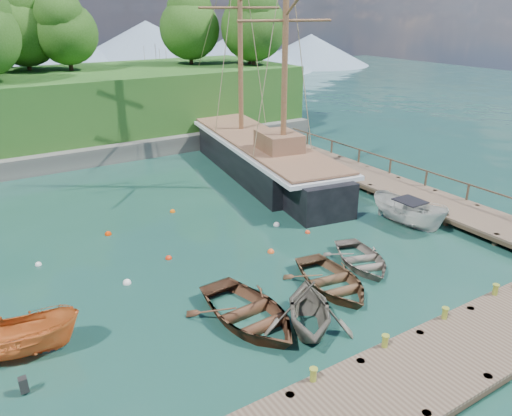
{
  "coord_description": "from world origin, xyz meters",
  "views": [
    {
      "loc": [
        -11.85,
        -14.25,
        10.99
      ],
      "look_at": [
        0.13,
        4.58,
        2.0
      ],
      "focal_mm": 35.0,
      "sensor_mm": 36.0,
      "label": 1
    }
  ],
  "objects_px": {
    "rowboat_2": "(332,288)",
    "cabin_boat_white": "(407,225)",
    "rowboat_0": "(249,322)",
    "motorboat_orange": "(18,357)",
    "schooner": "(260,159)",
    "rowboat_3": "(361,265)",
    "rowboat_1": "(308,329)"
  },
  "relations": [
    {
      "from": "rowboat_2",
      "to": "cabin_boat_white",
      "type": "bearing_deg",
      "value": 28.75
    },
    {
      "from": "rowboat_0",
      "to": "motorboat_orange",
      "type": "xyz_separation_m",
      "value": [
        -7.65,
        2.47,
        0.0
      ]
    },
    {
      "from": "rowboat_0",
      "to": "schooner",
      "type": "xyz_separation_m",
      "value": [
        10.27,
        15.05,
        1.04
      ]
    },
    {
      "from": "rowboat_3",
      "to": "motorboat_orange",
      "type": "bearing_deg",
      "value": -167.87
    },
    {
      "from": "rowboat_3",
      "to": "schooner",
      "type": "relative_size",
      "value": 0.15
    },
    {
      "from": "rowboat_1",
      "to": "rowboat_2",
      "type": "relative_size",
      "value": 0.86
    },
    {
      "from": "cabin_boat_white",
      "to": "motorboat_orange",
      "type": "bearing_deg",
      "value": 175.0
    },
    {
      "from": "rowboat_1",
      "to": "rowboat_2",
      "type": "distance_m",
      "value": 3.17
    },
    {
      "from": "rowboat_1",
      "to": "motorboat_orange",
      "type": "relative_size",
      "value": 0.9
    },
    {
      "from": "rowboat_3",
      "to": "cabin_boat_white",
      "type": "relative_size",
      "value": 0.87
    },
    {
      "from": "rowboat_1",
      "to": "rowboat_3",
      "type": "distance_m",
      "value": 5.73
    },
    {
      "from": "motorboat_orange",
      "to": "schooner",
      "type": "bearing_deg",
      "value": -38.44
    },
    {
      "from": "rowboat_0",
      "to": "rowboat_3",
      "type": "bearing_deg",
      "value": 5.32
    },
    {
      "from": "rowboat_2",
      "to": "motorboat_orange",
      "type": "distance_m",
      "value": 12.11
    },
    {
      "from": "rowboat_1",
      "to": "cabin_boat_white",
      "type": "height_order",
      "value": "rowboat_1"
    },
    {
      "from": "rowboat_2",
      "to": "motorboat_orange",
      "type": "xyz_separation_m",
      "value": [
        -11.9,
        2.26,
        0.0
      ]
    },
    {
      "from": "motorboat_orange",
      "to": "rowboat_1",
      "type": "bearing_deg",
      "value": -96.99
    },
    {
      "from": "rowboat_0",
      "to": "rowboat_3",
      "type": "height_order",
      "value": "rowboat_0"
    },
    {
      "from": "rowboat_2",
      "to": "schooner",
      "type": "distance_m",
      "value": 16.04
    },
    {
      "from": "rowboat_2",
      "to": "cabin_boat_white",
      "type": "relative_size",
      "value": 0.98
    },
    {
      "from": "motorboat_orange",
      "to": "rowboat_0",
      "type": "bearing_deg",
      "value": -91.39
    },
    {
      "from": "rowboat_2",
      "to": "motorboat_orange",
      "type": "relative_size",
      "value": 1.04
    },
    {
      "from": "rowboat_0",
      "to": "cabin_boat_white",
      "type": "distance_m",
      "value": 12.36
    },
    {
      "from": "rowboat_3",
      "to": "schooner",
      "type": "bearing_deg",
      "value": 93.66
    },
    {
      "from": "motorboat_orange",
      "to": "rowboat_2",
      "type": "bearing_deg",
      "value": -84.24
    },
    {
      "from": "rowboat_0",
      "to": "rowboat_3",
      "type": "relative_size",
      "value": 1.28
    },
    {
      "from": "rowboat_0",
      "to": "motorboat_orange",
      "type": "relative_size",
      "value": 1.18
    },
    {
      "from": "rowboat_2",
      "to": "rowboat_3",
      "type": "bearing_deg",
      "value": 27.1
    },
    {
      "from": "schooner",
      "to": "cabin_boat_white",
      "type": "bearing_deg",
      "value": -72.35
    },
    {
      "from": "rowboat_0",
      "to": "schooner",
      "type": "bearing_deg",
      "value": 52.32
    },
    {
      "from": "cabin_boat_white",
      "to": "rowboat_3",
      "type": "bearing_deg",
      "value": -165.95
    },
    {
      "from": "rowboat_1",
      "to": "cabin_boat_white",
      "type": "relative_size",
      "value": 0.84
    }
  ]
}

